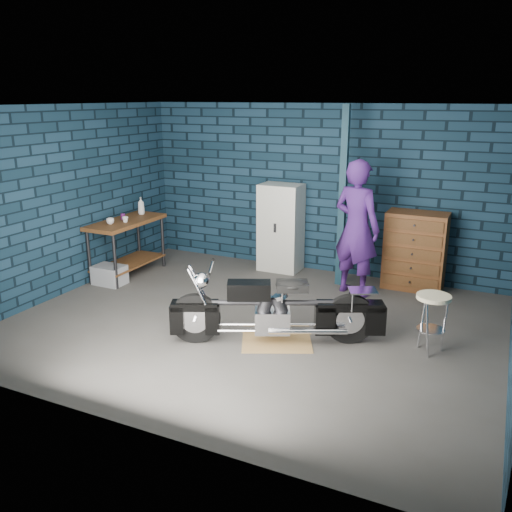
% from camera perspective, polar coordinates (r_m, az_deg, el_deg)
% --- Properties ---
extents(ground, '(6.00, 6.00, 0.00)m').
position_cam_1_polar(ground, '(7.01, -0.34, -7.10)').
color(ground, '#44413F').
rests_on(ground, ground).
extents(room_walls, '(6.02, 5.01, 2.71)m').
position_cam_1_polar(room_walls, '(6.98, 1.62, 9.07)').
color(room_walls, '#0E2230').
rests_on(room_walls, ground).
extents(support_post, '(0.10, 0.10, 2.70)m').
position_cam_1_polar(support_post, '(8.18, 9.10, 6.06)').
color(support_post, '#122D3B').
rests_on(support_post, ground).
extents(workbench, '(0.60, 1.40, 0.91)m').
position_cam_1_polar(workbench, '(8.97, -13.36, 0.86)').
color(workbench, brown).
rests_on(workbench, ground).
extents(drip_mat, '(1.00, 0.90, 0.01)m').
position_cam_1_polar(drip_mat, '(6.52, 2.19, -8.99)').
color(drip_mat, olive).
rests_on(drip_mat, ground).
extents(motorcycle, '(2.19, 1.42, 0.94)m').
position_cam_1_polar(motorcycle, '(6.33, 2.24, -5.17)').
color(motorcycle, black).
rests_on(motorcycle, ground).
extents(person, '(0.83, 0.67, 1.97)m').
position_cam_1_polar(person, '(7.89, 10.54, 2.90)').
color(person, '#411C6B').
rests_on(person, ground).
extents(storage_bin, '(0.47, 0.34, 0.29)m').
position_cam_1_polar(storage_bin, '(8.67, -15.16, -1.93)').
color(storage_bin, gray).
rests_on(storage_bin, ground).
extents(locker, '(0.67, 0.48, 1.44)m').
position_cam_1_polar(locker, '(8.93, 2.61, 2.99)').
color(locker, silver).
rests_on(locker, ground).
extents(tool_chest, '(0.88, 0.49, 1.17)m').
position_cam_1_polar(tool_chest, '(8.40, 16.37, 0.49)').
color(tool_chest, brown).
rests_on(tool_chest, ground).
extents(shop_stool, '(0.49, 0.49, 0.69)m').
position_cam_1_polar(shop_stool, '(6.44, 17.96, -6.81)').
color(shop_stool, beige).
rests_on(shop_stool, ground).
extents(cup_a, '(0.12, 0.12, 0.09)m').
position_cam_1_polar(cup_a, '(8.63, -15.09, 3.56)').
color(cup_a, beige).
rests_on(cup_a, workbench).
extents(cup_b, '(0.11, 0.11, 0.09)m').
position_cam_1_polar(cup_b, '(8.69, -13.60, 3.76)').
color(cup_b, beige).
rests_on(cup_b, workbench).
extents(mug_purple, '(0.08, 0.08, 0.10)m').
position_cam_1_polar(mug_purple, '(8.90, -13.83, 4.05)').
color(mug_purple, '#601966').
rests_on(mug_purple, workbench).
extents(bottle, '(0.15, 0.15, 0.29)m').
position_cam_1_polar(bottle, '(9.22, -12.01, 5.20)').
color(bottle, gray).
rests_on(bottle, workbench).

